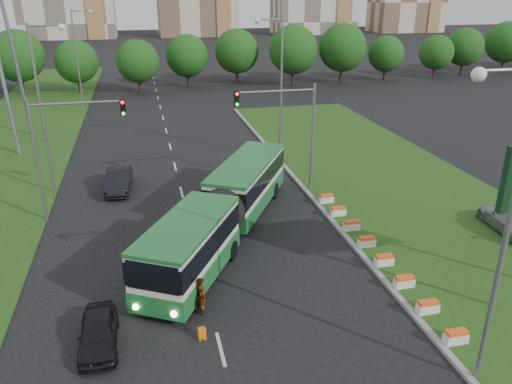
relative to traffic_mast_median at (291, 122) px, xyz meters
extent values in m
plane|color=black|center=(-4.78, -10.00, -5.35)|extent=(360.00, 360.00, 0.00)
cube|color=#1F4714|center=(8.22, -2.00, -5.27)|extent=(14.00, 60.00, 0.15)
cube|color=gray|center=(1.27, -2.00, -5.26)|extent=(0.30, 60.00, 0.18)
cube|color=#1F4714|center=(-22.78, 15.00, -5.30)|extent=(12.00, 110.00, 0.10)
cylinder|color=gray|center=(5.22, -16.00, -2.55)|extent=(0.24, 0.24, 5.60)
cylinder|color=gray|center=(1.62, 0.00, -1.35)|extent=(0.20, 0.20, 8.00)
cylinder|color=gray|center=(-1.13, 0.00, 2.25)|extent=(5.50, 0.14, 0.14)
cube|color=black|center=(-3.88, 0.00, 1.85)|extent=(0.32, 0.32, 1.00)
cylinder|color=gray|center=(-16.78, -1.00, -1.35)|extent=(0.20, 0.20, 8.00)
cylinder|color=gray|center=(-14.03, -1.00, 2.25)|extent=(5.50, 0.14, 0.14)
cube|color=black|center=(-11.28, -1.00, 1.85)|extent=(0.32, 0.32, 1.00)
cube|color=silver|center=(-6.25, -11.08, -3.43)|extent=(2.74, 7.56, 2.96)
cube|color=silver|center=(-6.25, -1.38, -3.43)|extent=(2.74, 9.21, 2.96)
cylinder|color=black|center=(-6.25, -6.64, -3.49)|extent=(2.74, 1.37, 2.74)
cube|color=#1F6D31|center=(-6.25, -11.08, -4.42)|extent=(2.83, 7.62, 1.04)
cube|color=#1F6D31|center=(-6.25, -1.38, -4.42)|extent=(2.83, 9.26, 1.04)
cube|color=black|center=(-6.25, -11.08, -2.94)|extent=(2.83, 7.62, 1.15)
cube|color=black|center=(-6.25, -1.38, -2.94)|extent=(2.83, 9.26, 1.15)
imported|color=black|center=(-12.72, -14.62, -4.69)|extent=(1.59, 3.91, 1.33)
imported|color=black|center=(-12.27, 3.44, -4.55)|extent=(2.03, 4.96, 1.60)
imported|color=#9B9FA4|center=(11.35, -9.29, -4.48)|extent=(2.52, 5.15, 1.44)
imported|color=gray|center=(-8.19, -13.28, -4.42)|extent=(0.52, 0.73, 1.86)
cube|color=orange|center=(-8.45, -15.16, -5.08)|extent=(0.31, 0.27, 0.54)
cylinder|color=black|center=(-8.45, -15.30, -5.29)|extent=(0.04, 0.13, 0.13)
camera|label=1|loc=(-10.16, -32.79, 8.61)|focal=35.00mm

